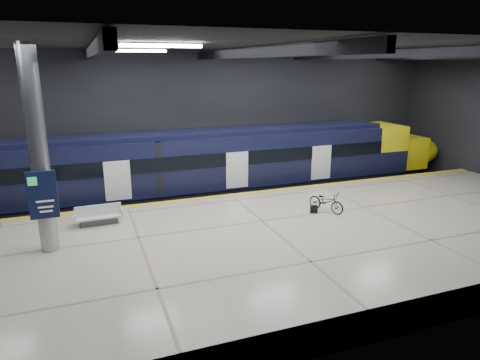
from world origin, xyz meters
TOP-DOWN VIEW (x-y plane):
  - ground at (0.00, 0.00)m, footprint 30.00×30.00m
  - room_shell at (-0.00, 0.00)m, footprint 30.10×16.10m
  - platform at (0.00, -2.50)m, footprint 30.00×11.00m
  - safety_strip at (0.00, 2.75)m, footprint 30.00×0.40m
  - rails at (0.00, 5.50)m, footprint 30.00×1.52m
  - train at (-0.45, 5.50)m, footprint 29.40×2.84m
  - bench at (-6.29, 0.96)m, footprint 1.86×0.82m
  - bicycle at (3.06, -0.90)m, footprint 1.27×1.81m
  - pannier_bag at (2.46, -0.90)m, footprint 0.34×0.27m
  - info_column at (-8.00, -1.03)m, footprint 0.90×0.78m

SIDE VIEW (x-z plane):
  - ground at x=0.00m, z-range 0.00..0.00m
  - rails at x=0.00m, z-range 0.00..0.16m
  - platform at x=0.00m, z-range 0.00..1.10m
  - safety_strip at x=0.00m, z-range 1.10..1.11m
  - pannier_bag at x=2.46m, z-range 1.10..1.45m
  - bench at x=-6.29m, z-range 0.98..1.79m
  - bicycle at x=3.06m, z-range 1.10..2.00m
  - train at x=-0.45m, z-range 0.16..3.95m
  - info_column at x=-8.00m, z-range 1.01..7.91m
  - room_shell at x=0.00m, z-range 1.69..9.74m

